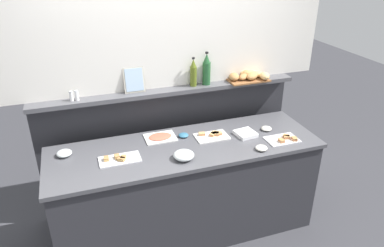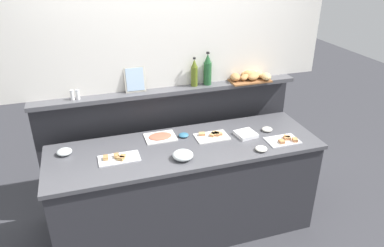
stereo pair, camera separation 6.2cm
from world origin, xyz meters
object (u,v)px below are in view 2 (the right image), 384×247
object	(u,v)px
cold_cuts_platter	(160,137)
condiment_bowl_teal	(267,129)
glass_bowl_medium	(64,152)
wine_bottle_green	(208,70)
condiment_bowl_cream	(184,135)
sandwich_platter_front	(284,140)
olive_oil_bottle	(194,73)
sandwich_platter_side	(212,136)
napkin_stack	(246,134)
condiment_bowl_dark	(261,149)
glass_bowl_large	(183,155)
pepper_shaker	(78,95)
salt_shaker	(72,95)
bread_basket	(250,76)
sandwich_platter_rear	(118,158)
framed_picture	(135,79)

from	to	relation	value
cold_cuts_platter	condiment_bowl_teal	size ratio (longest dim) A/B	2.83
glass_bowl_medium	wine_bottle_green	size ratio (longest dim) A/B	0.39
condiment_bowl_cream	sandwich_platter_front	bearing A→B (deg)	-23.01
olive_oil_bottle	sandwich_platter_side	bearing A→B (deg)	-84.02
glass_bowl_medium	napkin_stack	world-z (taller)	glass_bowl_medium
condiment_bowl_dark	glass_bowl_medium	bearing A→B (deg)	164.51
glass_bowl_large	wine_bottle_green	size ratio (longest dim) A/B	0.54
cold_cuts_platter	olive_oil_bottle	xyz separation A→B (m)	(0.41, 0.27, 0.47)
sandwich_platter_front	glass_bowl_medium	distance (m)	1.88
condiment_bowl_dark	wine_bottle_green	distance (m)	0.92
sandwich_platter_side	pepper_shaker	distance (m)	1.23
sandwich_platter_front	olive_oil_bottle	xyz separation A→B (m)	(-0.62, 0.67, 0.47)
salt_shaker	glass_bowl_large	bearing A→B (deg)	-40.03
pepper_shaker	condiment_bowl_dark	bearing A→B (deg)	-27.72
wine_bottle_green	condiment_bowl_dark	bearing A→B (deg)	-74.06
glass_bowl_medium	bread_basket	distance (m)	1.86
sandwich_platter_rear	bread_basket	world-z (taller)	bread_basket
framed_picture	condiment_bowl_cream	bearing A→B (deg)	-44.54
glass_bowl_medium	condiment_bowl_cream	world-z (taller)	glass_bowl_medium
glass_bowl_large	framed_picture	distance (m)	0.86
sandwich_platter_side	condiment_bowl_teal	xyz separation A→B (m)	(0.53, -0.04, 0.01)
wine_bottle_green	glass_bowl_medium	bearing A→B (deg)	-166.83
olive_oil_bottle	framed_picture	distance (m)	0.56
sandwich_platter_front	framed_picture	distance (m)	1.43
condiment_bowl_dark	framed_picture	bearing A→B (deg)	139.17
glass_bowl_large	pepper_shaker	size ratio (longest dim) A/B	1.95
condiment_bowl_teal	wine_bottle_green	size ratio (longest dim) A/B	0.31
wine_bottle_green	salt_shaker	distance (m)	1.24
bread_basket	salt_shaker	bearing A→B (deg)	-179.85
wine_bottle_green	pepper_shaker	distance (m)	1.20
pepper_shaker	framed_picture	world-z (taller)	framed_picture
condiment_bowl_teal	glass_bowl_medium	bearing A→B (deg)	175.91
sandwich_platter_side	glass_bowl_medium	distance (m)	1.27
sandwich_platter_rear	napkin_stack	distance (m)	1.15
wine_bottle_green	framed_picture	distance (m)	0.69
napkin_stack	bread_basket	xyz separation A→B (m)	(0.24, 0.47, 0.37)
condiment_bowl_cream	framed_picture	distance (m)	0.67
cold_cuts_platter	wine_bottle_green	distance (m)	0.78
sandwich_platter_front	glass_bowl_large	xyz separation A→B (m)	(-0.93, -0.01, 0.02)
wine_bottle_green	pepper_shaker	world-z (taller)	wine_bottle_green
sandwich_platter_side	condiment_bowl_cream	xyz separation A→B (m)	(-0.25, 0.08, 0.00)
pepper_shaker	napkin_stack	bearing A→B (deg)	-18.21
glass_bowl_medium	condiment_bowl_dark	distance (m)	1.63
condiment_bowl_teal	pepper_shaker	distance (m)	1.73
pepper_shaker	sandwich_platter_rear	bearing A→B (deg)	-64.29
sandwich_platter_side	cold_cuts_platter	size ratio (longest dim) A/B	1.08
sandwich_platter_side	condiment_bowl_cream	distance (m)	0.26
olive_oil_bottle	glass_bowl_large	bearing A→B (deg)	-114.94
sandwich_platter_rear	salt_shaker	xyz separation A→B (m)	(-0.29, 0.52, 0.39)
bread_basket	framed_picture	size ratio (longest dim) A/B	1.83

